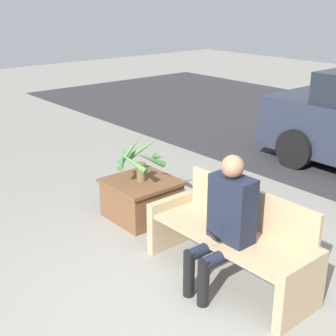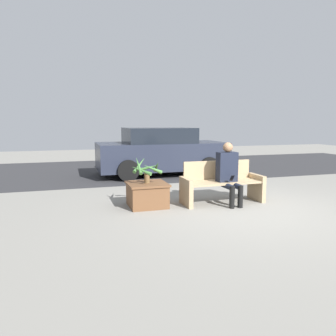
{
  "view_description": "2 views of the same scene",
  "coord_description": "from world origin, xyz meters",
  "px_view_note": "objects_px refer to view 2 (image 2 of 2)",
  "views": [
    {
      "loc": [
        2.36,
        -2.23,
        2.51
      ],
      "look_at": [
        -1.27,
        0.83,
        0.77
      ],
      "focal_mm": 50.0,
      "sensor_mm": 36.0,
      "label": 1
    },
    {
      "loc": [
        -3.25,
        -5.36,
        1.67
      ],
      "look_at": [
        -1.26,
        1.06,
        0.72
      ],
      "focal_mm": 35.0,
      "sensor_mm": 36.0,
      "label": 2
    }
  ],
  "objects_px": {
    "person_seated": "(229,171)",
    "parked_car": "(161,152)",
    "bench": "(221,183)",
    "planter_box": "(147,194)",
    "potted_plant": "(146,169)"
  },
  "relations": [
    {
      "from": "planter_box",
      "to": "parked_car",
      "type": "relative_size",
      "value": 0.19
    },
    {
      "from": "bench",
      "to": "person_seated",
      "type": "relative_size",
      "value": 1.35
    },
    {
      "from": "person_seated",
      "to": "planter_box",
      "type": "xyz_separation_m",
      "value": [
        -1.63,
        0.3,
        -0.43
      ]
    },
    {
      "from": "person_seated",
      "to": "parked_car",
      "type": "height_order",
      "value": "parked_car"
    },
    {
      "from": "bench",
      "to": "planter_box",
      "type": "xyz_separation_m",
      "value": [
        -1.56,
        0.12,
        -0.14
      ]
    },
    {
      "from": "person_seated",
      "to": "planter_box",
      "type": "height_order",
      "value": "person_seated"
    },
    {
      "from": "person_seated",
      "to": "parked_car",
      "type": "distance_m",
      "value": 4.06
    },
    {
      "from": "person_seated",
      "to": "potted_plant",
      "type": "xyz_separation_m",
      "value": [
        -1.64,
        0.29,
        0.07
      ]
    },
    {
      "from": "planter_box",
      "to": "parked_car",
      "type": "height_order",
      "value": "parked_car"
    },
    {
      "from": "potted_plant",
      "to": "parked_car",
      "type": "relative_size",
      "value": 0.16
    },
    {
      "from": "bench",
      "to": "potted_plant",
      "type": "distance_m",
      "value": 1.62
    },
    {
      "from": "person_seated",
      "to": "potted_plant",
      "type": "height_order",
      "value": "person_seated"
    },
    {
      "from": "planter_box",
      "to": "potted_plant",
      "type": "xyz_separation_m",
      "value": [
        -0.01,
        -0.01,
        0.5
      ]
    },
    {
      "from": "person_seated",
      "to": "potted_plant",
      "type": "bearing_deg",
      "value": 169.92
    },
    {
      "from": "person_seated",
      "to": "parked_car",
      "type": "relative_size",
      "value": 0.31
    }
  ]
}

